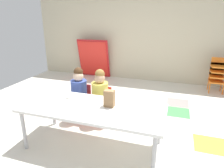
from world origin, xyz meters
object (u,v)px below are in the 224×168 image
(seated_child_near_camera, at_px, (79,89))
(folded_activity_table, at_px, (94,59))
(donut_powdered_on_plate, at_px, (69,97))
(paper_plate_near_edge, at_px, (69,98))
(kid_chair_orange_stack, at_px, (217,73))
(craft_table, at_px, (93,110))
(paper_bag_brown, at_px, (109,98))
(seated_child_middle_seat, at_px, (100,92))

(seated_child_near_camera, height_order, folded_activity_table, folded_activity_table)
(donut_powdered_on_plate, bearing_deg, folded_activity_table, 106.40)
(folded_activity_table, height_order, paper_plate_near_edge, folded_activity_table)
(folded_activity_table, relative_size, donut_powdered_on_plate, 10.55)
(kid_chair_orange_stack, bearing_deg, seated_child_near_camera, -137.68)
(craft_table, height_order, kid_chair_orange_stack, kid_chair_orange_stack)
(seated_child_near_camera, relative_size, folded_activity_table, 0.84)
(paper_bag_brown, xyz_separation_m, donut_powdered_on_plate, (-0.64, 0.08, -0.09))
(kid_chair_orange_stack, xyz_separation_m, paper_plate_near_edge, (-2.33, -2.65, 0.14))
(seated_child_near_camera, distance_m, paper_plate_near_edge, 0.47)
(craft_table, bearing_deg, seated_child_middle_seat, 102.57)
(paper_bag_brown, bearing_deg, seated_child_near_camera, 142.87)
(kid_chair_orange_stack, distance_m, paper_bag_brown, 3.22)
(folded_activity_table, height_order, donut_powdered_on_plate, folded_activity_table)
(craft_table, bearing_deg, seated_child_near_camera, 129.26)
(paper_bag_brown, relative_size, donut_powdered_on_plate, 2.14)
(folded_activity_table, bearing_deg, paper_plate_near_edge, -73.60)
(paper_plate_near_edge, bearing_deg, seated_child_near_camera, 98.82)
(seated_child_near_camera, relative_size, seated_child_middle_seat, 1.00)
(seated_child_near_camera, bearing_deg, craft_table, -50.74)
(seated_child_middle_seat, relative_size, kid_chair_orange_stack, 1.15)
(seated_child_middle_seat, bearing_deg, kid_chair_orange_stack, 47.11)
(paper_bag_brown, distance_m, paper_plate_near_edge, 0.65)
(craft_table, xyz_separation_m, folded_activity_table, (-1.29, 3.07, -0.01))
(seated_child_near_camera, distance_m, donut_powdered_on_plate, 0.47)
(donut_powdered_on_plate, bearing_deg, craft_table, -20.53)
(seated_child_middle_seat, bearing_deg, folded_activity_table, 115.26)
(paper_plate_near_edge, bearing_deg, donut_powdered_on_plate, 0.00)
(craft_table, relative_size, folded_activity_table, 1.70)
(seated_child_middle_seat, xyz_separation_m, donut_powdered_on_plate, (-0.30, -0.46, 0.06))
(folded_activity_table, xyz_separation_m, paper_plate_near_edge, (0.85, -2.90, 0.06))
(paper_bag_brown, bearing_deg, paper_plate_near_edge, 172.92)
(kid_chair_orange_stack, xyz_separation_m, folded_activity_table, (-3.19, 0.26, 0.08))
(kid_chair_orange_stack, relative_size, paper_bag_brown, 3.64)
(folded_activity_table, relative_size, paper_plate_near_edge, 6.04)
(paper_bag_brown, height_order, paper_plate_near_edge, paper_bag_brown)
(craft_table, xyz_separation_m, kid_chair_orange_stack, (1.90, 2.81, -0.09))
(seated_child_near_camera, relative_size, paper_plate_near_edge, 5.10)
(seated_child_near_camera, distance_m, paper_bag_brown, 0.90)
(donut_powdered_on_plate, bearing_deg, paper_bag_brown, -7.08)
(craft_table, relative_size, seated_child_near_camera, 2.02)
(paper_plate_near_edge, bearing_deg, craft_table, -20.53)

